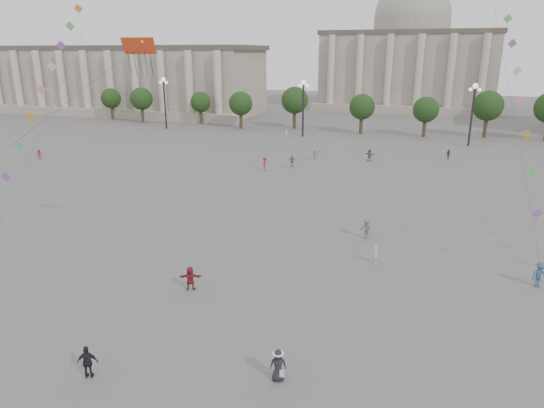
% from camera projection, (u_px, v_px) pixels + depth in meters
% --- Properties ---
extents(ground, '(360.00, 360.00, 0.00)m').
position_uv_depth(ground, '(230.00, 359.00, 26.10)').
color(ground, '#585653').
rests_on(ground, ground).
extents(hall_west, '(84.00, 26.22, 17.20)m').
position_uv_depth(hall_west, '(113.00, 80.00, 131.28)').
color(hall_west, gray).
rests_on(hall_west, ground).
extents(hall_central, '(48.30, 34.30, 35.50)m').
position_uv_depth(hall_central, '(409.00, 57.00, 138.51)').
color(hall_central, gray).
rests_on(hall_central, ground).
extents(tree_row, '(137.12, 5.12, 8.00)m').
position_uv_depth(tree_row, '(388.00, 107.00, 94.92)').
color(tree_row, '#34281A').
rests_on(tree_row, ground).
extents(lamp_post_far_west, '(2.00, 0.90, 10.65)m').
position_uv_depth(lamp_post_far_west, '(164.00, 94.00, 100.85)').
color(lamp_post_far_west, '#262628').
rests_on(lamp_post_far_west, ground).
extents(lamp_post_mid_west, '(2.00, 0.90, 10.65)m').
position_uv_depth(lamp_post_mid_west, '(303.00, 98.00, 91.69)').
color(lamp_post_mid_west, '#262628').
rests_on(lamp_post_mid_west, ground).
extents(lamp_post_mid_east, '(2.00, 0.90, 10.65)m').
position_uv_depth(lamp_post_mid_east, '(473.00, 103.00, 82.52)').
color(lamp_post_mid_east, '#262628').
rests_on(lamp_post_mid_east, ground).
extents(person_crowd_0, '(0.91, 0.80, 1.48)m').
position_uv_depth(person_crowd_0, '(448.00, 154.00, 74.37)').
color(person_crowd_0, navy).
rests_on(person_crowd_0, ground).
extents(person_crowd_2, '(1.21, 1.20, 1.68)m').
position_uv_depth(person_crowd_2, '(39.00, 155.00, 73.36)').
color(person_crowd_2, maroon).
rests_on(person_crowd_2, ground).
extents(person_crowd_4, '(1.28, 1.44, 1.59)m').
position_uv_depth(person_crowd_4, '(315.00, 154.00, 74.03)').
color(person_crowd_4, beige).
rests_on(person_crowd_4, ground).
extents(person_crowd_6, '(1.42, 1.21, 1.90)m').
position_uv_depth(person_crowd_6, '(366.00, 228.00, 42.55)').
color(person_crowd_6, slate).
rests_on(person_crowd_6, ground).
extents(person_crowd_10, '(0.36, 0.54, 1.48)m').
position_uv_depth(person_crowd_10, '(286.00, 134.00, 92.45)').
color(person_crowd_10, silver).
rests_on(person_crowd_10, ground).
extents(person_crowd_12, '(1.76, 1.16, 1.82)m').
position_uv_depth(person_crowd_12, '(370.00, 155.00, 72.79)').
color(person_crowd_12, slate).
rests_on(person_crowd_12, ground).
extents(person_crowd_13, '(0.58, 0.66, 1.51)m').
position_uv_depth(person_crowd_13, '(376.00, 254.00, 37.68)').
color(person_crowd_13, silver).
rests_on(person_crowd_13, ground).
extents(person_crowd_16, '(1.04, 0.78, 1.64)m').
position_uv_depth(person_crowd_16, '(292.00, 161.00, 69.24)').
color(person_crowd_16, '#5A5A5E').
rests_on(person_crowd_16, ground).
extents(person_crowd_17, '(0.75, 1.27, 1.92)m').
position_uv_depth(person_crowd_17, '(265.00, 164.00, 66.98)').
color(person_crowd_17, maroon).
rests_on(person_crowd_17, ground).
extents(tourist_2, '(1.67, 1.05, 1.72)m').
position_uv_depth(tourist_2, '(190.00, 278.00, 33.42)').
color(tourist_2, maroon).
rests_on(tourist_2, ground).
extents(tourist_4, '(1.13, 0.78, 1.78)m').
position_uv_depth(tourist_4, '(88.00, 362.00, 24.36)').
color(tourist_4, black).
rests_on(tourist_4, ground).
extents(kite_flyer_1, '(1.38, 1.24, 1.86)m').
position_uv_depth(kite_flyer_1, '(540.00, 275.00, 33.78)').
color(kite_flyer_1, '#2E4E68').
rests_on(kite_flyer_1, ground).
extents(hat_person, '(0.98, 0.80, 1.73)m').
position_uv_depth(hat_person, '(278.00, 365.00, 24.13)').
color(hat_person, black).
rests_on(hat_person, ground).
extents(dragon_kite, '(7.31, 9.10, 25.80)m').
position_uv_depth(dragon_kite, '(135.00, 60.00, 30.75)').
color(dragon_kite, red).
rests_on(dragon_kite, ground).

